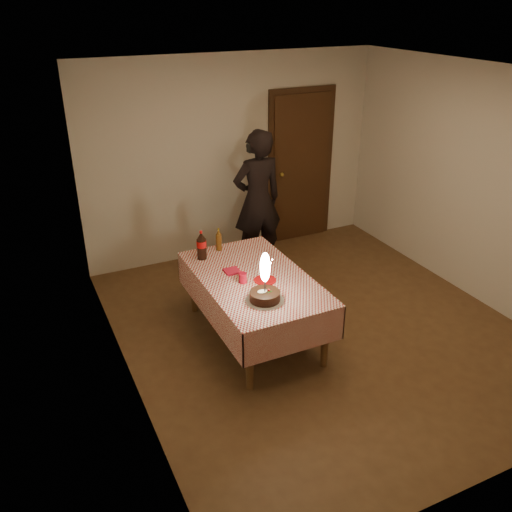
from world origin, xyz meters
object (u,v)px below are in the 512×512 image
(red_cup, at_px, (243,278))
(clear_cup, at_px, (267,265))
(dining_table, at_px, (254,285))
(cola_bottle, at_px, (202,245))
(birthday_cake, at_px, (265,289))
(red_plate, at_px, (265,280))
(amber_bottle_left, at_px, (219,240))
(photographer, at_px, (257,200))

(red_cup, relative_size, clear_cup, 1.11)
(red_cup, xyz_separation_m, clear_cup, (0.33, 0.15, -0.01))
(dining_table, relative_size, cola_bottle, 5.42)
(cola_bottle, bearing_deg, birthday_cake, -78.64)
(red_plate, height_order, red_cup, red_cup)
(red_cup, height_order, amber_bottle_left, amber_bottle_left)
(dining_table, height_order, cola_bottle, cola_bottle)
(dining_table, xyz_separation_m, birthday_cake, (-0.10, -0.45, 0.21))
(birthday_cake, height_order, amber_bottle_left, birthday_cake)
(clear_cup, bearing_deg, red_plate, -120.51)
(red_plate, xyz_separation_m, amber_bottle_left, (-0.14, 0.85, 0.11))
(red_cup, distance_m, clear_cup, 0.36)
(dining_table, xyz_separation_m, red_cup, (-0.14, -0.05, 0.14))
(clear_cup, bearing_deg, amber_bottle_left, 112.33)
(amber_bottle_left, bearing_deg, cola_bottle, -153.30)
(dining_table, distance_m, red_cup, 0.21)
(amber_bottle_left, bearing_deg, clear_cup, -67.67)
(birthday_cake, xyz_separation_m, cola_bottle, (-0.21, 1.07, 0.04))
(clear_cup, bearing_deg, dining_table, -154.40)
(birthday_cake, xyz_separation_m, amber_bottle_left, (0.03, 1.19, 0.00))
(cola_bottle, height_order, amber_bottle_left, cola_bottle)
(birthday_cake, relative_size, clear_cup, 5.39)
(clear_cup, distance_m, amber_bottle_left, 0.70)
(dining_table, bearing_deg, photographer, 63.17)
(red_plate, bearing_deg, dining_table, 120.91)
(dining_table, xyz_separation_m, red_plate, (0.07, -0.11, 0.10))
(red_plate, relative_size, photographer, 0.12)
(red_plate, xyz_separation_m, red_cup, (-0.21, 0.06, 0.05))
(cola_bottle, distance_m, photographer, 1.38)
(birthday_cake, height_order, red_cup, birthday_cake)
(clear_cup, bearing_deg, photographer, 68.04)
(birthday_cake, xyz_separation_m, red_plate, (0.17, 0.34, -0.11))
(dining_table, xyz_separation_m, cola_bottle, (-0.32, 0.61, 0.25))
(dining_table, relative_size, amber_bottle_left, 6.75)
(clear_cup, relative_size, photographer, 0.05)
(dining_table, height_order, red_plate, red_plate)
(dining_table, height_order, red_cup, red_cup)
(cola_bottle, xyz_separation_m, photographer, (1.07, 0.87, 0.05))
(birthday_cake, relative_size, photographer, 0.27)
(red_plate, distance_m, clear_cup, 0.24)
(cola_bottle, relative_size, photographer, 0.18)
(photographer, bearing_deg, clear_cup, -111.96)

